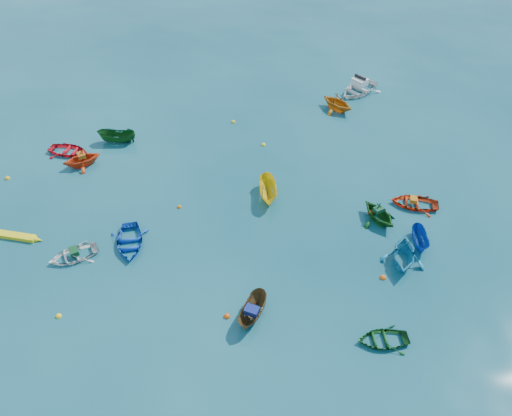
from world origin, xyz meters
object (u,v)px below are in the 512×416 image
at_px(dinghy_white_near, 74,257).
at_px(motorboat_white, 358,92).
at_px(dinghy_blue_sw, 130,245).
at_px(kayak_yellow, 15,237).

relative_size(dinghy_white_near, motorboat_white, 0.69).
height_order(dinghy_white_near, motorboat_white, motorboat_white).
distance_m(dinghy_blue_sw, dinghy_white_near, 3.26).
distance_m(kayak_yellow, motorboat_white, 29.75).
bearing_deg(motorboat_white, dinghy_blue_sw, -84.62).
bearing_deg(motorboat_white, kayak_yellow, -95.73).
xyz_separation_m(dinghy_white_near, motorboat_white, (11.08, 25.44, 0.00)).
bearing_deg(dinghy_white_near, dinghy_blue_sw, 81.08).
xyz_separation_m(dinghy_blue_sw, motorboat_white, (8.57, 23.36, 0.00)).
height_order(dinghy_blue_sw, kayak_yellow, dinghy_blue_sw).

